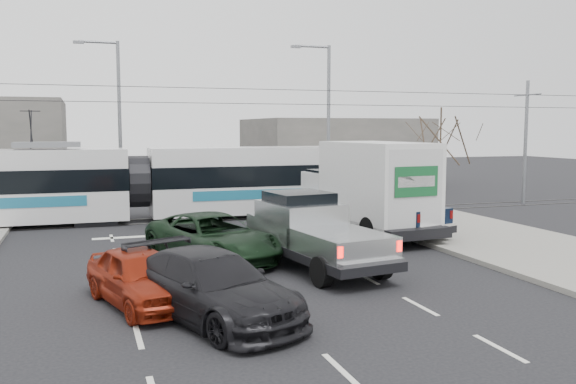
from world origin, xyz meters
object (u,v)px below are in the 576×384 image
object	(u,v)px
traffic_signal	(370,163)
box_truck	(369,189)
tram	(138,183)
dark_car	(211,286)
bare_tree	(440,141)
green_car	(213,238)
street_lamp_near	(326,114)
street_lamp_far	(116,114)
red_car	(141,277)
silver_pickup	(311,230)
navy_pickup	(382,208)

from	to	relation	value
traffic_signal	box_truck	distance (m)	3.53
tram	dark_car	distance (m)	15.52
bare_tree	box_truck	distance (m)	3.43
traffic_signal	tram	xyz separation A→B (m)	(-10.09, 3.63, -0.94)
green_car	dark_car	size ratio (longest dim) A/B	1.05
street_lamp_near	green_car	distance (m)	16.88
street_lamp_near	street_lamp_far	bearing A→B (deg)	170.13
bare_tree	red_car	world-z (taller)	bare_tree
street_lamp_far	red_car	world-z (taller)	street_lamp_far
green_car	street_lamp_near	bearing A→B (deg)	36.80
silver_pickup	red_car	bearing A→B (deg)	-161.94
tram	box_truck	distance (m)	10.85
tram	bare_tree	bearing A→B (deg)	-33.92
traffic_signal	silver_pickup	world-z (taller)	traffic_signal
street_lamp_near	bare_tree	bearing A→B (deg)	-88.58
street_lamp_far	navy_pickup	world-z (taller)	street_lamp_far
bare_tree	dark_car	bearing A→B (deg)	-144.25
navy_pickup	green_car	size ratio (longest dim) A/B	1.02
silver_pickup	dark_car	distance (m)	5.93
street_lamp_near	red_car	xyz separation A→B (m)	(-12.05, -17.72, -4.40)
green_car	tram	bearing A→B (deg)	81.21
green_car	dark_car	xyz separation A→B (m)	(-1.26, -6.00, -0.01)
tram	navy_pickup	xyz separation A→B (m)	(9.03, -6.95, -0.69)
street_lamp_far	red_car	distance (m)	20.22
tram	box_truck	size ratio (longest dim) A/B	3.20
dark_car	box_truck	bearing A→B (deg)	24.49
tram	silver_pickup	xyz separation A→B (m)	(4.35, -11.16, -0.67)
bare_tree	street_lamp_near	bearing A→B (deg)	91.42
street_lamp_near	tram	xyz separation A→B (m)	(-10.93, -3.88, -3.32)
silver_pickup	dark_car	xyz separation A→B (m)	(-4.04, -4.32, -0.36)
traffic_signal	red_car	distance (m)	15.30
street_lamp_far	navy_pickup	size ratio (longest dim) A/B	1.59
dark_car	street_lamp_far	bearing A→B (deg)	69.96
street_lamp_near	box_truck	xyz separation A→B (m)	(-2.39, -10.55, -3.25)
red_car	dark_car	xyz separation A→B (m)	(1.42, -1.63, 0.06)
bare_tree	traffic_signal	bearing A→B (deg)	105.76
red_car	silver_pickup	bearing A→B (deg)	10.02
bare_tree	box_truck	bearing A→B (deg)	160.52
red_car	green_car	bearing A→B (deg)	42.31
bare_tree	navy_pickup	size ratio (longest dim) A/B	0.88
box_truck	red_car	size ratio (longest dim) A/B	1.85
navy_pickup	green_car	xyz separation A→B (m)	(-7.46, -2.53, -0.34)
street_lamp_near	tram	world-z (taller)	street_lamp_near
tram	box_truck	world-z (taller)	tram
bare_tree	green_car	size ratio (longest dim) A/B	0.90
traffic_signal	navy_pickup	world-z (taller)	traffic_signal
traffic_signal	dark_car	distance (m)	15.50
tram	green_car	size ratio (longest dim) A/B	4.45
box_truck	dark_car	bearing A→B (deg)	-137.94
traffic_signal	red_car	world-z (taller)	traffic_signal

